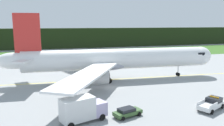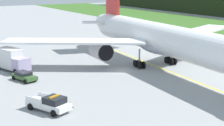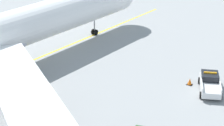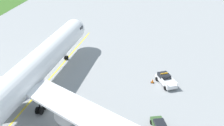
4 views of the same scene
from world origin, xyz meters
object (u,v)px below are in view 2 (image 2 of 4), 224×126
at_px(airliner, 163,40).
at_px(ops_pickup_truck, 50,103).
at_px(apron_cone, 70,104).
at_px(staff_car, 24,76).
at_px(catering_truck, 12,59).

distance_m(airliner, ops_pickup_truck, 25.37).
xyz_separation_m(ops_pickup_truck, apron_cone, (0.06, 2.43, -0.51)).
bearing_deg(apron_cone, staff_car, -174.77).
height_order(staff_car, apron_cone, staff_car).
distance_m(catering_truck, staff_car, 6.77).
distance_m(ops_pickup_truck, staff_car, 13.90).
xyz_separation_m(ops_pickup_truck, catering_truck, (-20.52, 1.21, 0.98)).
bearing_deg(airliner, apron_cone, -65.32).
bearing_deg(catering_truck, apron_cone, 3.40).
bearing_deg(apron_cone, airliner, 114.68).
relative_size(ops_pickup_truck, catering_truck, 0.83).
xyz_separation_m(airliner, staff_car, (-4.37, -22.03, -4.20)).
height_order(airliner, staff_car, airliner).
bearing_deg(ops_pickup_truck, catering_truck, 176.63).
distance_m(airliner, staff_car, 22.85).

